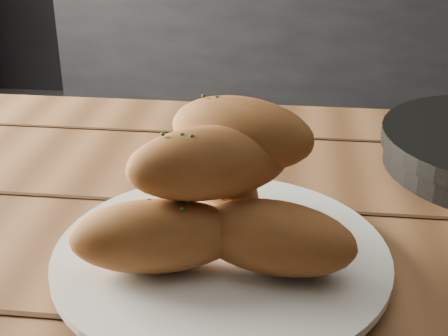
% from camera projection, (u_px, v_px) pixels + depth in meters
% --- Properties ---
extents(counter, '(2.80, 0.60, 0.90)m').
position_uv_depth(counter, '(386.00, 29.00, 2.76)').
color(counter, black).
rests_on(counter, ground).
extents(plate, '(0.30, 0.30, 0.02)m').
position_uv_depth(plate, '(221.00, 258.00, 0.56)').
color(plate, white).
rests_on(plate, table).
extents(bread_rolls, '(0.25, 0.20, 0.13)m').
position_uv_depth(bread_rolls, '(220.00, 193.00, 0.54)').
color(bread_rolls, '#A25A2D').
rests_on(bread_rolls, plate).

